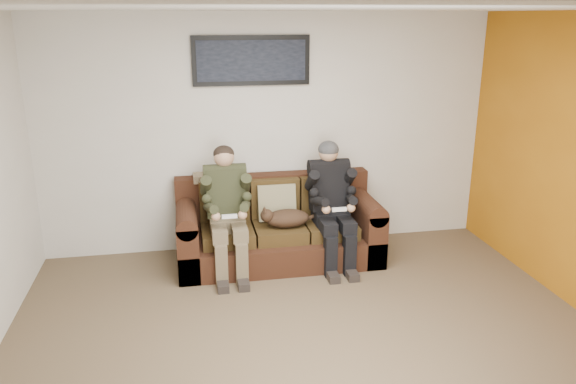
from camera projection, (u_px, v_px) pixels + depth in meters
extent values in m
plane|color=brown|center=(314.00, 349.00, 4.50)|extent=(5.00, 5.00, 0.00)
plane|color=silver|center=(320.00, 8.00, 3.71)|extent=(5.00, 5.00, 0.00)
plane|color=beige|center=(269.00, 134.00, 6.21)|extent=(5.00, 0.00, 5.00)
cube|color=#371C10|center=(279.00, 247.00, 6.09)|extent=(2.15, 0.93, 0.29)
cube|color=#371C10|center=(273.00, 199.00, 6.30)|extent=(2.15, 0.20, 0.59)
cube|color=#371C10|center=(188.00, 241.00, 5.88)|extent=(0.21, 0.93, 0.59)
cube|color=#371C10|center=(364.00, 229.00, 6.22)|extent=(0.21, 0.93, 0.59)
cylinder|color=#371C10|center=(186.00, 215.00, 5.79)|extent=(0.21, 0.93, 0.21)
cylinder|color=#371C10|center=(365.00, 204.00, 6.13)|extent=(0.21, 0.93, 0.21)
cube|color=#3E2C12|center=(227.00, 234.00, 5.88)|extent=(0.53, 0.59, 0.14)
cube|color=#3E2C12|center=(224.00, 200.00, 6.06)|extent=(0.53, 0.14, 0.43)
cube|color=#3E2C12|center=(279.00, 231.00, 5.98)|extent=(0.53, 0.59, 0.14)
cube|color=#3E2C12|center=(275.00, 198.00, 6.16)|extent=(0.53, 0.14, 0.43)
cube|color=#3E2C12|center=(329.00, 227.00, 6.08)|extent=(0.53, 0.59, 0.14)
cube|color=#3E2C12|center=(324.00, 195.00, 6.26)|extent=(0.53, 0.14, 0.43)
cube|color=#857A57|center=(276.00, 202.00, 6.06)|extent=(0.41, 0.20, 0.41)
cube|color=gray|center=(214.00, 177.00, 6.08)|extent=(0.44, 0.21, 0.08)
cube|color=brown|center=(227.00, 223.00, 5.82)|extent=(0.36, 0.30, 0.14)
cube|color=#2B2E1B|center=(225.00, 192.00, 5.82)|extent=(0.40, 0.30, 0.53)
cylinder|color=#2B2E1B|center=(225.00, 173.00, 5.77)|extent=(0.44, 0.18, 0.18)
sphere|color=tan|center=(224.00, 157.00, 5.74)|extent=(0.21, 0.21, 0.21)
cube|color=brown|center=(219.00, 231.00, 5.61)|extent=(0.15, 0.42, 0.13)
cube|color=brown|center=(239.00, 230.00, 5.65)|extent=(0.15, 0.42, 0.13)
cube|color=brown|center=(221.00, 265.00, 5.51)|extent=(0.12, 0.13, 0.43)
cube|color=brown|center=(242.00, 263.00, 5.54)|extent=(0.12, 0.13, 0.43)
cube|color=black|center=(223.00, 285.00, 5.49)|extent=(0.11, 0.26, 0.08)
cube|color=black|center=(243.00, 283.00, 5.52)|extent=(0.11, 0.26, 0.08)
cylinder|color=#2B2E1B|center=(206.00, 186.00, 5.69)|extent=(0.11, 0.30, 0.28)
cylinder|color=#2B2E1B|center=(245.00, 184.00, 5.76)|extent=(0.11, 0.30, 0.28)
cylinder|color=#2B2E1B|center=(211.00, 208.00, 5.53)|extent=(0.14, 0.32, 0.15)
cylinder|color=#2B2E1B|center=(245.00, 206.00, 5.60)|extent=(0.14, 0.32, 0.15)
sphere|color=tan|center=(216.00, 217.00, 5.44)|extent=(0.09, 0.09, 0.09)
sphere|color=tan|center=(243.00, 215.00, 5.49)|extent=(0.09, 0.09, 0.09)
cube|color=white|center=(229.00, 216.00, 5.45)|extent=(0.15, 0.04, 0.03)
ellipsoid|color=black|center=(224.00, 154.00, 5.75)|extent=(0.22, 0.22, 0.17)
cube|color=black|center=(330.00, 216.00, 6.01)|extent=(0.36, 0.30, 0.14)
cube|color=black|center=(329.00, 187.00, 6.02)|extent=(0.40, 0.30, 0.53)
cylinder|color=black|center=(329.00, 167.00, 5.97)|extent=(0.44, 0.18, 0.18)
sphere|color=tan|center=(328.00, 152.00, 5.94)|extent=(0.21, 0.21, 0.21)
cube|color=black|center=(326.00, 224.00, 5.81)|extent=(0.15, 0.42, 0.13)
cube|color=black|center=(345.00, 223.00, 5.85)|extent=(0.15, 0.42, 0.13)
cube|color=black|center=(330.00, 256.00, 5.71)|extent=(0.12, 0.13, 0.43)
cube|color=black|center=(349.00, 255.00, 5.74)|extent=(0.12, 0.13, 0.43)
cube|color=black|center=(332.00, 275.00, 5.68)|extent=(0.11, 0.26, 0.08)
cube|color=black|center=(351.00, 274.00, 5.72)|extent=(0.11, 0.26, 0.08)
cylinder|color=black|center=(312.00, 181.00, 5.88)|extent=(0.11, 0.30, 0.28)
cylinder|color=black|center=(349.00, 179.00, 5.96)|extent=(0.11, 0.30, 0.28)
cylinder|color=black|center=(320.00, 201.00, 5.73)|extent=(0.14, 0.32, 0.15)
cylinder|color=black|center=(352.00, 199.00, 5.79)|extent=(0.14, 0.32, 0.15)
sphere|color=tan|center=(326.00, 210.00, 5.64)|extent=(0.09, 0.09, 0.09)
sphere|color=tan|center=(351.00, 208.00, 5.69)|extent=(0.09, 0.09, 0.09)
cube|color=white|center=(339.00, 209.00, 5.65)|extent=(0.15, 0.04, 0.03)
ellipsoid|color=black|center=(328.00, 149.00, 5.93)|extent=(0.22, 0.22, 0.19)
ellipsoid|color=#442B1A|center=(287.00, 218.00, 5.88)|extent=(0.47, 0.26, 0.19)
sphere|color=#442B1A|center=(267.00, 216.00, 5.79)|extent=(0.14, 0.14, 0.14)
cone|color=#442B1A|center=(265.00, 210.00, 5.73)|extent=(0.04, 0.04, 0.04)
cone|color=#442B1A|center=(264.00, 208.00, 5.80)|extent=(0.04, 0.04, 0.04)
cylinder|color=#442B1A|center=(308.00, 218.00, 5.98)|extent=(0.26, 0.13, 0.08)
cube|color=black|center=(251.00, 61.00, 5.91)|extent=(1.25, 0.04, 0.52)
cube|color=black|center=(252.00, 61.00, 5.89)|extent=(1.15, 0.01, 0.42)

